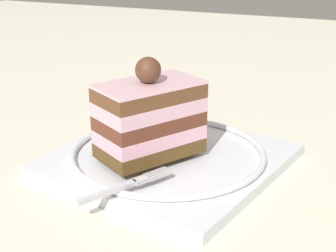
# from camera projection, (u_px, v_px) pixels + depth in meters

# --- Properties ---
(ground_plane) EXTENTS (2.40, 2.40, 0.00)m
(ground_plane) POSITION_uv_depth(u_px,v_px,m) (157.00, 170.00, 0.60)
(ground_plane) COLOR silver
(dessert_plate) EXTENTS (0.29, 0.29, 0.02)m
(dessert_plate) POSITION_uv_depth(u_px,v_px,m) (168.00, 157.00, 0.61)
(dessert_plate) COLOR white
(dessert_plate) RESTS_ON ground_plane
(cake_slice) EXTENTS (0.12, 0.14, 0.12)m
(cake_slice) POSITION_uv_depth(u_px,v_px,m) (150.00, 117.00, 0.58)
(cake_slice) COLOR brown
(cake_slice) RESTS_ON dessert_plate
(fork) EXTENTS (0.06, 0.10, 0.00)m
(fork) POSITION_uv_depth(u_px,v_px,m) (128.00, 185.00, 0.52)
(fork) COLOR silver
(fork) RESTS_ON dessert_plate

